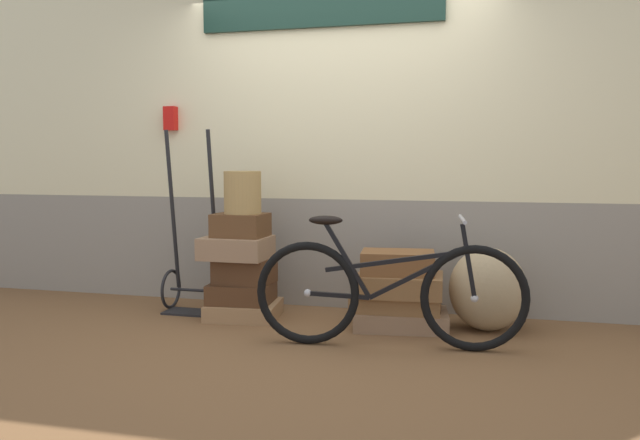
{
  "coord_description": "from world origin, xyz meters",
  "views": [
    {
      "loc": [
        1.12,
        -4.23,
        1.2
      ],
      "look_at": [
        -0.0,
        0.15,
        0.78
      ],
      "focal_mm": 35.63,
      "sensor_mm": 36.0,
      "label": 1
    }
  ],
  "objects_px": {
    "suitcase_3": "(236,248)",
    "suitcase_5": "(401,319)",
    "suitcase_6": "(396,302)",
    "bicycle": "(389,293)",
    "suitcase_8": "(398,263)",
    "wicker_basket": "(243,192)",
    "suitcase_0": "(244,310)",
    "luggage_trolley": "(193,271)",
    "suitcase_4": "(241,225)",
    "burlap_sack": "(487,289)",
    "suitcase_1": "(242,292)",
    "suitcase_2": "(245,271)",
    "suitcase_7": "(400,284)"
  },
  "relations": [
    {
      "from": "suitcase_0",
      "to": "suitcase_7",
      "type": "bearing_deg",
      "value": -7.34
    },
    {
      "from": "suitcase_2",
      "to": "suitcase_0",
      "type": "bearing_deg",
      "value": -175.82
    },
    {
      "from": "suitcase_6",
      "to": "luggage_trolley",
      "type": "xyz_separation_m",
      "value": [
        -1.64,
        0.11,
        0.13
      ]
    },
    {
      "from": "suitcase_1",
      "to": "suitcase_5",
      "type": "height_order",
      "value": "suitcase_1"
    },
    {
      "from": "suitcase_2",
      "to": "bicycle",
      "type": "bearing_deg",
      "value": -19.56
    },
    {
      "from": "suitcase_6",
      "to": "bicycle",
      "type": "bearing_deg",
      "value": -90.27
    },
    {
      "from": "suitcase_0",
      "to": "suitcase_6",
      "type": "bearing_deg",
      "value": -6.1
    },
    {
      "from": "suitcase_4",
      "to": "suitcase_8",
      "type": "distance_m",
      "value": 1.22
    },
    {
      "from": "burlap_sack",
      "to": "suitcase_8",
      "type": "bearing_deg",
      "value": -170.65
    },
    {
      "from": "suitcase_3",
      "to": "bicycle",
      "type": "relative_size",
      "value": 0.28
    },
    {
      "from": "burlap_sack",
      "to": "suitcase_4",
      "type": "bearing_deg",
      "value": -177.31
    },
    {
      "from": "suitcase_0",
      "to": "suitcase_8",
      "type": "relative_size",
      "value": 1.03
    },
    {
      "from": "wicker_basket",
      "to": "suitcase_6",
      "type": "bearing_deg",
      "value": 0.31
    },
    {
      "from": "suitcase_5",
      "to": "luggage_trolley",
      "type": "bearing_deg",
      "value": 169.12
    },
    {
      "from": "suitcase_8",
      "to": "bicycle",
      "type": "relative_size",
      "value": 0.29
    },
    {
      "from": "suitcase_0",
      "to": "burlap_sack",
      "type": "bearing_deg",
      "value": -3.52
    },
    {
      "from": "suitcase_8",
      "to": "wicker_basket",
      "type": "relative_size",
      "value": 1.6
    },
    {
      "from": "suitcase_1",
      "to": "suitcase_3",
      "type": "distance_m",
      "value": 0.35
    },
    {
      "from": "suitcase_5",
      "to": "burlap_sack",
      "type": "bearing_deg",
      "value": 1.89
    },
    {
      "from": "suitcase_0",
      "to": "suitcase_5",
      "type": "bearing_deg",
      "value": -6.51
    },
    {
      "from": "suitcase_5",
      "to": "suitcase_8",
      "type": "height_order",
      "value": "suitcase_8"
    },
    {
      "from": "suitcase_0",
      "to": "wicker_basket",
      "type": "distance_m",
      "value": 0.9
    },
    {
      "from": "suitcase_2",
      "to": "luggage_trolley",
      "type": "height_order",
      "value": "luggage_trolley"
    },
    {
      "from": "burlap_sack",
      "to": "suitcase_2",
      "type": "bearing_deg",
      "value": -177.3
    },
    {
      "from": "burlap_sack",
      "to": "suitcase_1",
      "type": "bearing_deg",
      "value": -177.48
    },
    {
      "from": "wicker_basket",
      "to": "burlap_sack",
      "type": "height_order",
      "value": "wicker_basket"
    },
    {
      "from": "suitcase_0",
      "to": "burlap_sack",
      "type": "xyz_separation_m",
      "value": [
        1.8,
        0.08,
        0.24
      ]
    },
    {
      "from": "burlap_sack",
      "to": "wicker_basket",
      "type": "bearing_deg",
      "value": -177.18
    },
    {
      "from": "wicker_basket",
      "to": "suitcase_8",
      "type": "bearing_deg",
      "value": -0.67
    },
    {
      "from": "suitcase_4",
      "to": "suitcase_6",
      "type": "relative_size",
      "value": 0.6
    },
    {
      "from": "suitcase_0",
      "to": "suitcase_8",
      "type": "bearing_deg",
      "value": -7.08
    },
    {
      "from": "suitcase_3",
      "to": "wicker_basket",
      "type": "bearing_deg",
      "value": 19.6
    },
    {
      "from": "suitcase_2",
      "to": "suitcase_5",
      "type": "xyz_separation_m",
      "value": [
        1.2,
        -0.01,
        -0.3
      ]
    },
    {
      "from": "suitcase_3",
      "to": "suitcase_4",
      "type": "bearing_deg",
      "value": 34.92
    },
    {
      "from": "suitcase_4",
      "to": "suitcase_2",
      "type": "bearing_deg",
      "value": 4.88
    },
    {
      "from": "suitcase_1",
      "to": "suitcase_4",
      "type": "relative_size",
      "value": 1.22
    },
    {
      "from": "suitcase_3",
      "to": "suitcase_5",
      "type": "relative_size",
      "value": 0.75
    },
    {
      "from": "suitcase_1",
      "to": "suitcase_6",
      "type": "xyz_separation_m",
      "value": [
        1.19,
        -0.0,
        -0.01
      ]
    },
    {
      "from": "wicker_basket",
      "to": "luggage_trolley",
      "type": "distance_m",
      "value": 0.81
    },
    {
      "from": "luggage_trolley",
      "to": "suitcase_7",
      "type": "bearing_deg",
      "value": -4.74
    },
    {
      "from": "burlap_sack",
      "to": "luggage_trolley",
      "type": "bearing_deg",
      "value": 179.24
    },
    {
      "from": "bicycle",
      "to": "suitcase_1",
      "type": "bearing_deg",
      "value": 157.05
    },
    {
      "from": "suitcase_1",
      "to": "suitcase_8",
      "type": "bearing_deg",
      "value": -5.7
    },
    {
      "from": "luggage_trolley",
      "to": "suitcase_6",
      "type": "bearing_deg",
      "value": -3.93
    },
    {
      "from": "suitcase_8",
      "to": "suitcase_6",
      "type": "bearing_deg",
      "value": 113.79
    },
    {
      "from": "suitcase_2",
      "to": "suitcase_3",
      "type": "bearing_deg",
      "value": -155.53
    },
    {
      "from": "suitcase_3",
      "to": "burlap_sack",
      "type": "distance_m",
      "value": 1.87
    },
    {
      "from": "wicker_basket",
      "to": "suitcase_4",
      "type": "bearing_deg",
      "value": 171.34
    },
    {
      "from": "suitcase_4",
      "to": "suitcase_6",
      "type": "xyz_separation_m",
      "value": [
        1.19,
        0.0,
        -0.53
      ]
    },
    {
      "from": "suitcase_0",
      "to": "wicker_basket",
      "type": "bearing_deg",
      "value": -77.9
    }
  ]
}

